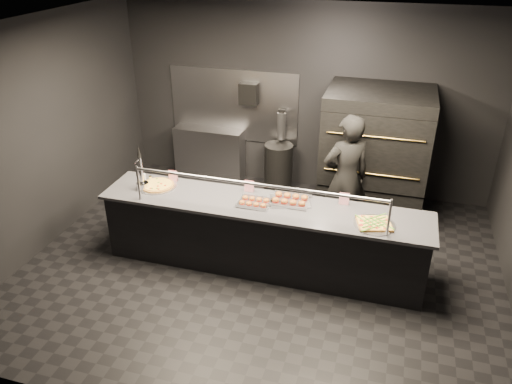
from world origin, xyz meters
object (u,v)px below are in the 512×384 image
at_px(slider_tray_b, 290,200).
at_px(worker, 346,179).
at_px(service_counter, 262,236).
at_px(beer_tap, 142,177).
at_px(prep_shelf, 210,153).
at_px(slider_tray_a, 254,202).
at_px(pizza_oven, 375,153).
at_px(square_pizza, 374,224).
at_px(trash_bin, 278,167).
at_px(round_pizza, 157,185).
at_px(fire_extinguisher, 281,125).
at_px(towel_dispenser, 249,94).

distance_m(slider_tray_b, worker, 1.04).
bearing_deg(service_counter, beer_tap, -178.49).
bearing_deg(prep_shelf, beer_tap, -90.00).
distance_m(slider_tray_a, slider_tray_b, 0.45).
bearing_deg(pizza_oven, service_counter, -122.27).
distance_m(square_pizza, trash_bin, 2.94).
xyz_separation_m(beer_tap, round_pizza, (0.15, 0.12, -0.16)).
bearing_deg(fire_extinguisher, slider_tray_b, -73.64).
height_order(round_pizza, square_pizza, square_pizza).
relative_size(slider_tray_b, trash_bin, 0.71).
distance_m(round_pizza, worker, 2.52).
bearing_deg(round_pizza, square_pizza, -4.02).
distance_m(beer_tap, slider_tray_b, 1.93).
xyz_separation_m(beer_tap, trash_bin, (1.26, 2.26, -0.70)).
relative_size(slider_tray_b, worker, 0.31).
bearing_deg(beer_tap, prep_shelf, 90.00).
distance_m(slider_tray_a, square_pizza, 1.45).
bearing_deg(worker, prep_shelf, -57.69).
xyz_separation_m(service_counter, prep_shelf, (-1.60, 2.32, -0.01)).
bearing_deg(square_pizza, trash_bin, 125.85).
distance_m(prep_shelf, slider_tray_a, 2.83).
distance_m(towel_dispenser, worker, 2.34).
relative_size(fire_extinguisher, slider_tray_b, 0.91).
height_order(pizza_oven, fire_extinguisher, pizza_oven).
height_order(prep_shelf, trash_bin, prep_shelf).
xyz_separation_m(towel_dispenser, slider_tray_b, (1.21, -2.24, -0.60)).
xyz_separation_m(prep_shelf, fire_extinguisher, (1.25, 0.08, 0.61)).
xyz_separation_m(slider_tray_b, trash_bin, (-0.65, 2.07, -0.56)).
relative_size(pizza_oven, slider_tray_a, 4.68).
height_order(service_counter, round_pizza, service_counter).
relative_size(slider_tray_a, slider_tray_b, 0.73).
bearing_deg(round_pizza, pizza_oven, 34.55).
bearing_deg(trash_bin, fire_extinguisher, 92.44).
bearing_deg(slider_tray_a, square_pizza, -3.70).
height_order(service_counter, worker, worker).
xyz_separation_m(towel_dispenser, round_pizza, (-0.55, -2.31, -0.61)).
bearing_deg(slider_tray_b, slider_tray_a, -156.64).
distance_m(prep_shelf, round_pizza, 2.30).
bearing_deg(worker, slider_tray_a, 16.60).
bearing_deg(round_pizza, service_counter, -3.00).
distance_m(service_counter, round_pizza, 1.53).
height_order(prep_shelf, beer_tap, beer_tap).
relative_size(beer_tap, worker, 0.33).
bearing_deg(round_pizza, beer_tap, -141.77).
bearing_deg(slider_tray_b, towel_dispenser, 118.39).
bearing_deg(square_pizza, beer_tap, 178.48).
height_order(slider_tray_a, slider_tray_b, slider_tray_b).
height_order(pizza_oven, towel_dispenser, pizza_oven).
bearing_deg(service_counter, round_pizza, 177.00).
distance_m(prep_shelf, worker, 2.85).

